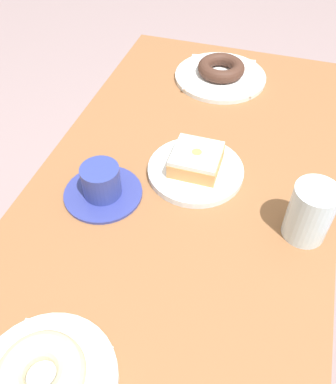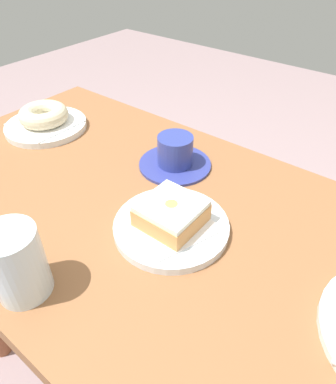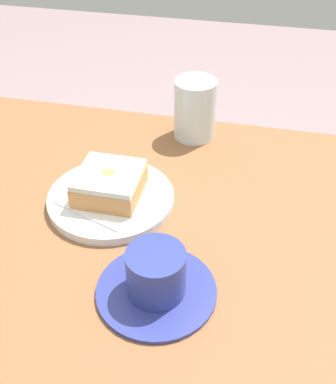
{
  "view_description": "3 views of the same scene",
  "coord_description": "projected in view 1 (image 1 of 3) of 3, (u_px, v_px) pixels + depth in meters",
  "views": [
    {
      "loc": [
        0.56,
        0.14,
        1.32
      ],
      "look_at": [
        0.05,
        -0.02,
        0.74
      ],
      "focal_mm": 38.29,
      "sensor_mm": 36.0,
      "label": 1
    },
    {
      "loc": [
        -0.3,
        0.35,
        1.15
      ],
      "look_at": [
        -0.0,
        -0.02,
        0.77
      ],
      "focal_mm": 32.77,
      "sensor_mm": 36.0,
      "label": 2
    },
    {
      "loc": [
        0.18,
        -0.52,
        1.2
      ],
      "look_at": [
        0.05,
        0.03,
        0.75
      ],
      "focal_mm": 43.93,
      "sensor_mm": 36.0,
      "label": 3
    }
  ],
  "objects": [
    {
      "name": "donut_chocolate_ring",
      "position": [
        221.0,
        68.0,
        1.07
      ],
      "size": [
        0.12,
        0.12,
        0.03
      ],
      "primitive_type": "torus",
      "color": "#482B21",
      "rests_on": "napkin_chocolate_ring"
    },
    {
      "name": "napkin_glazed_square",
      "position": [
        196.0,
        167.0,
        0.83
      ],
      "size": [
        0.16,
        0.16,
        0.0
      ],
      "primitive_type": "cube",
      "rotation": [
        0.0,
        0.0,
        -0.34
      ],
      "color": "white",
      "rests_on": "plate_glazed_square"
    },
    {
      "name": "napkin_sugar_ring",
      "position": [
        44.0,
        381.0,
        0.55
      ],
      "size": [
        0.14,
        0.14,
        0.0
      ],
      "primitive_type": "cube",
      "rotation": [
        0.0,
        0.0,
        -0.01
      ],
      "color": "white",
      "rests_on": "plate_sugar_ring"
    },
    {
      "name": "table",
      "position": [
        182.0,
        216.0,
        0.9
      ],
      "size": [
        1.16,
        0.6,
        0.72
      ],
      "color": "brown",
      "rests_on": "ground_plane"
    },
    {
      "name": "ground_plane",
      "position": [
        177.0,
        335.0,
        1.36
      ],
      "size": [
        6.0,
        6.0,
        0.0
      ],
      "primitive_type": "plane",
      "color": "gray"
    },
    {
      "name": "plate_glazed_square",
      "position": [
        196.0,
        171.0,
        0.84
      ],
      "size": [
        0.2,
        0.2,
        0.01
      ],
      "primitive_type": "cylinder",
      "color": "white",
      "rests_on": "table"
    },
    {
      "name": "water_glass",
      "position": [
        310.0,
        212.0,
        0.7
      ],
      "size": [
        0.08,
        0.08,
        0.11
      ],
      "primitive_type": "cylinder",
      "color": "silver",
      "rests_on": "table"
    },
    {
      "name": "plate_sugar_ring",
      "position": [
        46.0,
        383.0,
        0.56
      ],
      "size": [
        0.2,
        0.2,
        0.02
      ],
      "primitive_type": "cylinder",
      "color": "silver",
      "rests_on": "table"
    },
    {
      "name": "plate_chocolate_ring",
      "position": [
        220.0,
        77.0,
        1.09
      ],
      "size": [
        0.24,
        0.24,
        0.01
      ],
      "primitive_type": "cylinder",
      "color": "white",
      "rests_on": "table"
    },
    {
      "name": "donut_sugar_ring",
      "position": [
        41.0,
        375.0,
        0.53
      ],
      "size": [
        0.12,
        0.12,
        0.04
      ],
      "primitive_type": "torus",
      "color": "beige",
      "rests_on": "napkin_sugar_ring"
    },
    {
      "name": "donut_glazed_square",
      "position": [
        196.0,
        160.0,
        0.82
      ],
      "size": [
        0.1,
        0.1,
        0.04
      ],
      "color": "tan",
      "rests_on": "napkin_glazed_square"
    },
    {
      "name": "coffee_cup",
      "position": [
        102.0,
        184.0,
        0.78
      ],
      "size": [
        0.15,
        0.15,
        0.07
      ],
      "color": "navy",
      "rests_on": "table"
    },
    {
      "name": "napkin_chocolate_ring",
      "position": [
        220.0,
        74.0,
        1.08
      ],
      "size": [
        0.2,
        0.2,
        0.0
      ],
      "primitive_type": "cube",
      "rotation": [
        0.0,
        0.0,
        0.11
      ],
      "color": "white",
      "rests_on": "plate_chocolate_ring"
    }
  ]
}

